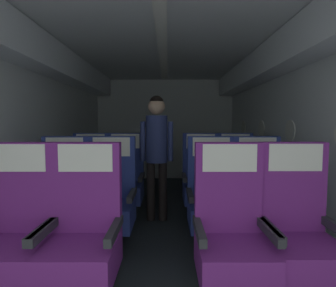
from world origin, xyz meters
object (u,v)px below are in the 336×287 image
at_px(seat_a_right_window, 232,238).
at_px(flight_attendant, 157,144).
at_px(seat_b_right_aisle, 260,201).
at_px(seat_b_right_window, 213,201).
at_px(seat_b_left_window, 63,201).
at_px(seat_c_left_window, 90,182).
at_px(seat_a_left_window, 15,237).
at_px(seat_c_right_aisle, 237,182).
at_px(seat_a_right_aisle, 300,236).
at_px(seat_a_left_aisle, 84,238).
at_px(seat_c_right_window, 202,182).
at_px(seat_b_left_aisle, 111,201).
at_px(seat_c_left_aisle, 125,182).

xyz_separation_m(seat_a_right_window, flight_attendant, (-0.59, 1.68, 0.53)).
distance_m(seat_b_right_aisle, seat_b_right_window, 0.49).
relative_size(seat_b_left_window, seat_c_left_window, 1.00).
xyz_separation_m(seat_a_left_window, seat_c_right_aisle, (2.02, 1.81, 0.00)).
bearing_deg(seat_a_right_aisle, seat_c_right_aisle, 89.80).
relative_size(seat_a_left_aisle, seat_b_left_window, 1.00).
bearing_deg(seat_c_right_aisle, seat_a_left_window, -138.21).
relative_size(seat_a_left_aisle, flight_attendant, 0.70).
relative_size(seat_c_right_aisle, seat_c_right_window, 1.00).
bearing_deg(seat_a_left_aisle, seat_c_right_window, 59.57).
xyz_separation_m(seat_b_left_aisle, seat_b_right_window, (1.06, 0.01, 0.00)).
relative_size(seat_a_right_window, seat_c_right_window, 1.00).
xyz_separation_m(seat_c_right_aisle, flight_attendant, (-1.09, -0.14, 0.53)).
height_order(seat_c_left_aisle, seat_c_right_aisle, same).
distance_m(seat_a_right_window, seat_b_left_window, 1.77).
bearing_deg(seat_a_right_aisle, flight_attendant, 123.26).
distance_m(seat_b_right_aisle, seat_c_right_aisle, 0.91).
xyz_separation_m(seat_a_left_window, seat_b_right_window, (1.54, 0.91, 0.00)).
distance_m(seat_a_right_aisle, seat_c_right_window, 1.83).
height_order(seat_a_right_aisle, seat_c_right_aisle, same).
height_order(seat_b_right_window, seat_c_left_window, same).
bearing_deg(flight_attendant, seat_b_left_window, -125.51).
relative_size(seat_a_right_aisle, seat_c_left_aisle, 1.00).
height_order(seat_a_left_aisle, seat_a_right_aisle, same).
bearing_deg(seat_a_left_window, seat_a_right_aisle, 0.64).
bearing_deg(seat_b_left_aisle, seat_b_right_window, 0.41).
xyz_separation_m(seat_b_right_window, seat_c_left_aisle, (-1.05, 0.89, 0.00)).
bearing_deg(seat_a_left_window, seat_a_right_window, -0.14).
distance_m(seat_b_right_aisle, flight_attendant, 1.44).
relative_size(seat_a_left_aisle, seat_c_left_window, 1.00).
bearing_deg(seat_c_right_aisle, seat_c_left_aisle, -179.61).
bearing_deg(seat_a_right_aisle, seat_b_right_aisle, 89.22).
bearing_deg(seat_c_left_window, seat_a_left_aisle, -75.13).
height_order(seat_a_right_window, seat_c_left_aisle, same).
xyz_separation_m(seat_a_right_aisle, seat_c_left_window, (-2.01, 1.78, 0.00)).
bearing_deg(seat_c_left_window, seat_c_right_aisle, 0.21).
relative_size(seat_b_left_aisle, seat_c_right_window, 1.00).
bearing_deg(seat_a_left_window, seat_c_right_aisle, 41.79).
bearing_deg(seat_b_left_window, seat_c_right_window, 30.26).
distance_m(seat_b_right_window, seat_c_right_aisle, 1.02).
bearing_deg(seat_b_right_window, seat_c_right_aisle, 61.78).
relative_size(seat_a_right_window, seat_b_right_aisle, 1.00).
bearing_deg(flight_attendant, seat_a_right_window, -55.81).
bearing_deg(seat_a_right_aisle, seat_b_left_aisle, 150.16).
xyz_separation_m(seat_a_left_window, seat_c_right_window, (1.54, 1.79, 0.00)).
relative_size(seat_b_left_aisle, seat_b_right_aisle, 1.00).
height_order(seat_a_left_window, seat_a_right_aisle, same).
height_order(seat_a_right_aisle, seat_c_right_window, same).
distance_m(seat_b_left_window, seat_c_left_window, 0.91).
relative_size(seat_a_left_aisle, seat_b_right_window, 1.00).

